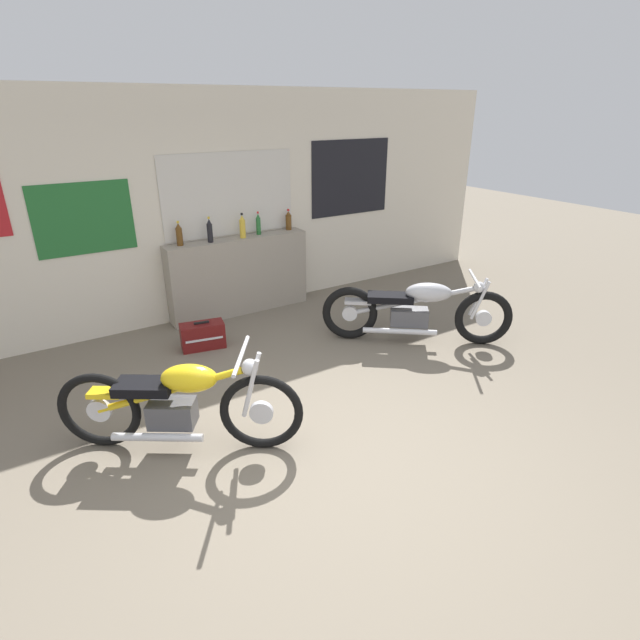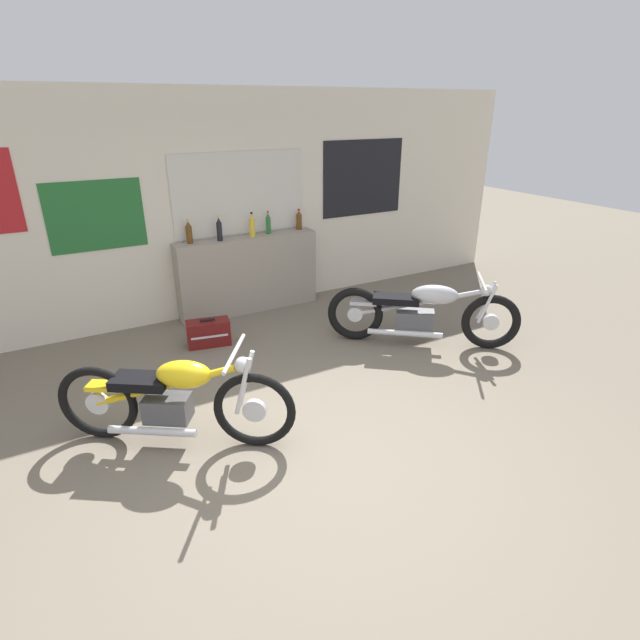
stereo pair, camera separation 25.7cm
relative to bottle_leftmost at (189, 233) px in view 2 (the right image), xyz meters
The scene contains 11 objects.
ground_plane 3.54m from the bottle_leftmost, 88.92° to the right, with size 24.00×24.00×0.00m, color #706656.
wall_back 0.31m from the bottle_leftmost, 59.00° to the left, with size 10.00×0.07×2.80m.
sill_counter 0.97m from the bottle_leftmost, ahead, with size 1.89×0.28×1.01m.
bottle_leftmost is the anchor object (origin of this frame).
bottle_left_center 0.37m from the bottle_leftmost, ahead, with size 0.07×0.07×0.32m.
bottle_center 0.81m from the bottle_leftmost, ahead, with size 0.08×0.08×0.32m.
bottle_right_center 1.05m from the bottle_leftmost, ahead, with size 0.06×0.06×0.30m.
bottle_rightmost 1.52m from the bottle_leftmost, ahead, with size 0.08×0.08×0.28m.
motorcycle_yellow 2.72m from the bottle_leftmost, 109.76° to the right, with size 1.68×1.16×0.86m.
motorcycle_silver 2.96m from the bottle_leftmost, 43.89° to the right, with size 1.78×1.43×0.82m.
hard_case_darkred 1.29m from the bottle_leftmost, 97.16° to the right, with size 0.52×0.32×0.33m.
Camera 2 is at (-1.59, -2.69, 2.59)m, focal length 28.00 mm.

